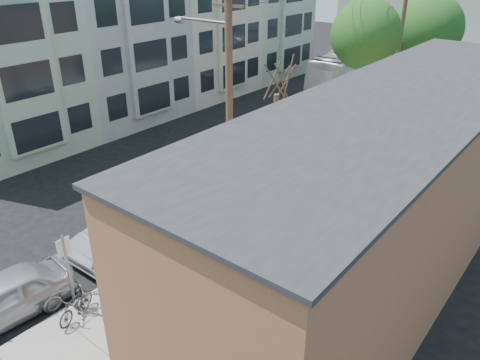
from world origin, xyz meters
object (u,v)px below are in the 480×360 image
Objects in this scene: patio_chair_a at (218,298)px; car_2 at (224,177)px; tree_leafy_far at (427,29)px; parked_bike_a at (76,305)px; sign_post at (68,267)px; cyclist at (174,272)px; patio_chair_b at (166,341)px; bus at (357,68)px; tree_leafy_mid at (366,35)px; car_0 at (0,299)px; utility_pole_near at (228,97)px; parked_bike_b at (97,294)px; car_1 at (134,226)px; patron_grey at (150,317)px; tree_bare at (275,147)px; car_3 at (318,131)px; parking_meter_near at (138,248)px; parking_meter_far at (280,166)px.

patio_chair_a is 0.17× the size of car_2.
tree_leafy_far reaches higher than parked_bike_a.
car_2 is at bearing 100.87° from sign_post.
cyclist reaches higher than parked_bike_a.
bus is at bearing 112.50° from patio_chair_b.
patio_chair_b is (3.17, -17.98, -5.82)m from tree_leafy_mid.
car_0 is at bearing -160.75° from parked_bike_a.
car_2 is (-3.62, 6.76, -0.20)m from cyclist.
parked_bike_b is at bearing -87.42° from utility_pole_near.
patio_chair_a is at bearing 97.77° from patio_chair_b.
utility_pole_near is 6.19m from car_1.
bus reaches higher than patron_grey.
car_3 is (-2.00, 7.47, -1.86)m from tree_bare.
sign_post is 0.55× the size of car_2.
utility_pole_near reaches higher than tree_leafy_mid.
cyclist is (-1.17, 2.03, -0.15)m from patron_grey.
sign_post is 1.79× the size of parked_bike_b.
car_3 is at bearing 95.50° from parking_meter_near.
car_3 is at bearing 88.46° from car_1.
patio_chair_a is (3.54, 2.87, -1.24)m from sign_post.
car_2 is at bearing -81.77° from bus.
tree_bare reaches higher than sign_post.
sign_post is 0.54× the size of car_3.
utility_pole_near is 2.06× the size of tree_bare.
tree_leafy_far reaches higher than car_0.
cyclist is 0.31× the size of car_2.
sign_post is 1.82× the size of parked_bike_a.
tree_leafy_mid reaches higher than tree_bare.
sign_post is 9.63m from car_2.
parked_bike_b is at bearing -77.96° from parking_meter_near.
tree_leafy_far reaches higher than patio_chair_a.
car_2 reaches higher than parked_bike_b.
car_3 is (-5.09, 14.94, 0.13)m from patio_chair_a.
patio_chair_b is at bearing -71.46° from parking_meter_far.
bus is (-5.31, 30.46, -0.11)m from sign_post.
car_1 is 14.06m from car_3.
car_1 reaches higher than patio_chair_b.
car_1 reaches higher than parked_bike_b.
parked_bike_b is (-0.09, -17.97, -5.85)m from tree_leafy_mid.
car_0 is 0.36× the size of bus.
parked_bike_a is 0.30× the size of car_3.
sign_post is at bearing -78.10° from car_2.
parked_bike_b is (-0.09, -9.73, -2.02)m from tree_bare.
parked_bike_a is (-0.10, -28.63, -4.98)m from tree_leafy_far.
parking_meter_far is 2.86m from car_2.
sign_post is 0.28× the size of utility_pole_near.
car_3 is at bearing 98.88° from utility_pole_near.
tree_leafy_mid is at bearing 25.55° from car_3.
tree_bare is at bearing 113.87° from patio_chair_b.
car_2 is 0.41× the size of bus.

